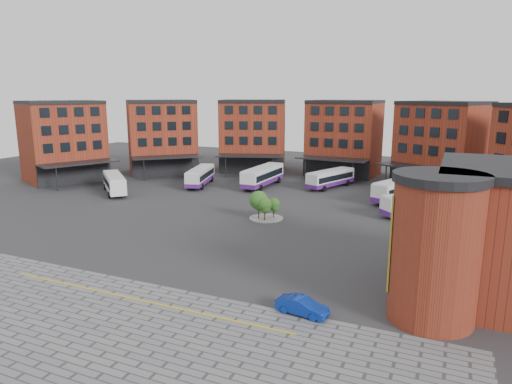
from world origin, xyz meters
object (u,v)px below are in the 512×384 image
at_px(bus_e, 400,189).
at_px(bus_f, 419,204).
at_px(bus_a, 114,182).
at_px(tree_island, 263,204).
at_px(bus_c, 263,176).
at_px(blue_car, 302,306).
at_px(bus_d, 331,178).
at_px(bus_b, 200,176).

distance_m(bus_e, bus_f, 8.51).
xyz_separation_m(bus_a, bus_f, (46.34, 5.07, -0.18)).
bearing_deg(bus_e, tree_island, -106.50).
xyz_separation_m(bus_c, bus_e, (23.17, -1.86, -0.06)).
height_order(bus_e, blue_car, bus_e).
bearing_deg(bus_a, bus_d, -16.35).
bearing_deg(blue_car, bus_d, 20.19).
bearing_deg(bus_e, blue_car, -69.86).
height_order(tree_island, bus_d, tree_island).
height_order(bus_f, blue_car, bus_f).
bearing_deg(bus_d, bus_c, -140.62).
relative_size(bus_a, bus_c, 0.78).
bearing_deg(bus_d, bus_f, -20.08).
relative_size(bus_c, bus_f, 1.31).
xyz_separation_m(bus_a, bus_b, (9.46, 11.16, -0.13)).
relative_size(bus_c, bus_e, 1.03).
relative_size(bus_b, blue_car, 2.87).
distance_m(bus_b, bus_d, 22.67).
distance_m(bus_c, bus_d, 11.67).
height_order(bus_d, blue_car, bus_d).
distance_m(bus_b, blue_car, 49.83).
height_order(bus_a, bus_e, bus_e).
bearing_deg(tree_island, bus_d, 83.54).
distance_m(bus_d, bus_f, 20.43).
xyz_separation_m(bus_b, bus_f, (36.89, -6.10, -0.05)).
height_order(bus_d, bus_f, bus_d).
bearing_deg(blue_car, bus_b, 47.07).
height_order(bus_c, blue_car, bus_c).
bearing_deg(bus_f, bus_a, -127.88).
height_order(tree_island, bus_a, tree_island).
relative_size(bus_e, bus_f, 1.27).
distance_m(tree_island, blue_car, 25.90).
relative_size(bus_a, bus_e, 0.80).
relative_size(bus_d, blue_car, 2.79).
bearing_deg(bus_d, bus_e, -3.77).
relative_size(bus_a, bus_b, 0.85).
relative_size(bus_a, blue_car, 2.44).
height_order(bus_a, bus_c, bus_c).
xyz_separation_m(bus_a, bus_e, (43.03, 12.90, -0.01)).
distance_m(bus_a, blue_car, 49.29).
height_order(bus_a, bus_d, bus_a).
distance_m(bus_b, bus_e, 33.62).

